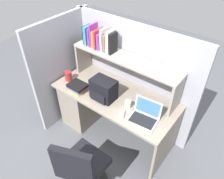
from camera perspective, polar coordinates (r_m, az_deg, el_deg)
name	(u,v)px	position (r m, az deg, el deg)	size (l,w,h in m)	color
ground_plane	(114,133)	(3.27, 0.55, -11.18)	(8.00, 8.00, 0.00)	#595B60
desk	(93,101)	(3.15, -5.04, -3.08)	(1.60, 0.70, 0.73)	gray
cubicle_partition_rear	(132,78)	(2.96, 5.13, 3.03)	(1.84, 0.05, 1.55)	#9E9EA8
cubicle_partition_left	(65,70)	(3.17, -12.25, 4.93)	(0.05, 1.06, 1.55)	#9E9EA8
overhead_hutch	(125,64)	(2.66, 3.33, 6.56)	(1.44, 0.28, 0.45)	gray
reference_books_on_shelf	(100,39)	(2.76, -3.26, 13.09)	(0.46, 0.18, 0.29)	black
laptop	(145,115)	(2.44, 8.54, -6.68)	(0.34, 0.28, 0.22)	#B7BABF
backpack	(103,90)	(2.62, -2.29, -0.03)	(0.30, 0.23, 0.26)	black
computer_mouse	(122,114)	(2.48, 2.49, -6.35)	(0.06, 0.10, 0.03)	silver
paper_cup	(128,104)	(2.56, 4.18, -3.80)	(0.08, 0.08, 0.09)	white
snack_canister	(68,76)	(3.01, -11.32, 3.49)	(0.10, 0.10, 0.13)	maroon
desk_book_stack	(78,87)	(2.82, -8.96, 0.69)	(0.24, 0.20, 0.10)	yellow
office_chair	(82,171)	(2.48, -7.89, -20.28)	(0.53, 0.55, 0.93)	black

